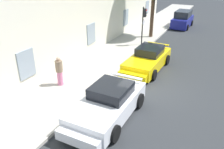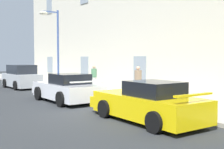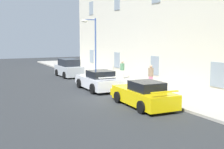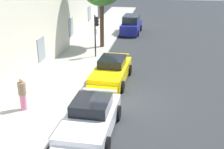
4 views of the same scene
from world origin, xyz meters
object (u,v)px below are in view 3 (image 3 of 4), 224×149
(sportscar_yellow_flank, at_px, (142,95))
(hatchback_parked, at_px, (69,68))
(pedestrian_admiring, at_px, (122,70))
(pedestrian_strolling, at_px, (151,76))
(street_lamp, at_px, (91,37))
(sportscar_red_lead, at_px, (98,81))

(sportscar_yellow_flank, relative_size, hatchback_parked, 1.24)
(pedestrian_admiring, bearing_deg, sportscar_yellow_flank, -22.32)
(pedestrian_admiring, bearing_deg, pedestrian_strolling, -2.69)
(pedestrian_admiring, distance_m, pedestrian_strolling, 4.85)
(pedestrian_strolling, bearing_deg, pedestrian_admiring, 177.31)
(street_lamp, height_order, pedestrian_strolling, street_lamp)
(hatchback_parked, bearing_deg, sportscar_yellow_flank, -1.08)
(pedestrian_strolling, bearing_deg, sportscar_red_lead, -111.84)
(sportscar_yellow_flank, bearing_deg, street_lamp, 172.00)
(pedestrian_admiring, bearing_deg, sportscar_red_lead, -49.27)
(street_lamp, height_order, pedestrian_admiring, street_lamp)
(hatchback_parked, xyz_separation_m, pedestrian_admiring, (4.45, 3.54, 0.14))
(sportscar_red_lead, distance_m, sportscar_yellow_flank, 5.87)
(street_lamp, xyz_separation_m, pedestrian_strolling, (6.68, 2.01, -2.93))
(sportscar_red_lead, height_order, pedestrian_admiring, pedestrian_admiring)
(hatchback_parked, relative_size, street_lamp, 0.73)
(sportscar_yellow_flank, bearing_deg, hatchback_parked, 178.92)
(sportscar_red_lead, distance_m, pedestrian_admiring, 5.17)
(pedestrian_admiring, bearing_deg, street_lamp, -129.41)
(sportscar_red_lead, height_order, street_lamp, street_lamp)
(sportscar_red_lead, height_order, sportscar_yellow_flank, sportscar_red_lead)
(sportscar_yellow_flank, distance_m, pedestrian_strolling, 5.67)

